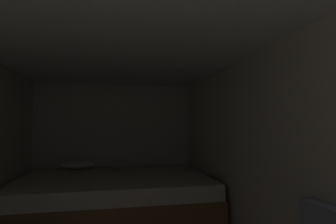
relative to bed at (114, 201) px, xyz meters
name	(u,v)px	position (x,y,z in m)	size (l,w,h in m)	color
wall_back	(114,145)	(0.00, 0.94, 0.68)	(2.66, 0.05, 2.05)	beige
wall_right	(262,160)	(1.31, -1.45, 0.68)	(0.05, 4.72, 2.05)	beige
ceiling_slab	(119,38)	(0.00, -1.45, 1.73)	(2.66, 4.72, 0.05)	white
bed	(114,201)	(0.00, 0.00, 0.00)	(2.44, 1.73, 0.83)	brown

